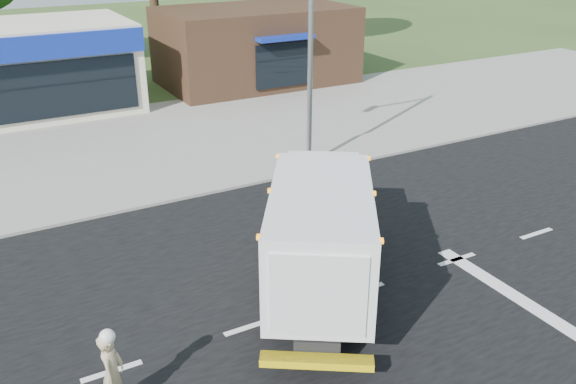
{
  "coord_description": "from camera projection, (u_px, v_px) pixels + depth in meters",
  "views": [
    {
      "loc": [
        -7.55,
        -9.99,
        8.09
      ],
      "look_at": [
        -0.6,
        2.62,
        1.7
      ],
      "focal_mm": 38.0,
      "sensor_mm": 36.0,
      "label": 1
    }
  ],
  "objects": [
    {
      "name": "ground",
      "position": [
        363.0,
        291.0,
        14.6
      ],
      "size": [
        120.0,
        120.0,
        0.0
      ],
      "primitive_type": "plane",
      "color": "#385123",
      "rests_on": "ground"
    },
    {
      "name": "road_asphalt",
      "position": [
        363.0,
        290.0,
        14.6
      ],
      "size": [
        60.0,
        14.0,
        0.02
      ],
      "primitive_type": "cube",
      "color": "black",
      "rests_on": "ground"
    },
    {
      "name": "sidewalk",
      "position": [
        226.0,
        175.0,
        21.14
      ],
      "size": [
        60.0,
        2.4,
        0.12
      ],
      "primitive_type": "cube",
      "color": "gray",
      "rests_on": "ground"
    },
    {
      "name": "parking_apron",
      "position": [
        171.0,
        130.0,
        25.81
      ],
      "size": [
        60.0,
        9.0,
        0.02
      ],
      "primitive_type": "cube",
      "color": "gray",
      "rests_on": "ground"
    },
    {
      "name": "lane_markings",
      "position": [
        444.0,
        303.0,
        14.11
      ],
      "size": [
        55.2,
        7.0,
        0.01
      ],
      "color": "silver",
      "rests_on": "road_asphalt"
    },
    {
      "name": "ems_box_truck",
      "position": [
        321.0,
        228.0,
        13.89
      ],
      "size": [
        5.33,
        6.72,
        2.96
      ],
      "rotation": [
        0.0,
        0.0,
        1.0
      ],
      "color": "black",
      "rests_on": "ground"
    },
    {
      "name": "emergency_worker",
      "position": [
        112.0,
        372.0,
        10.69
      ],
      "size": [
        0.63,
        0.71,
        1.75
      ],
      "rotation": [
        0.0,
        0.0,
        1.07
      ],
      "color": "tan",
      "rests_on": "ground"
    },
    {
      "name": "brown_storefront",
      "position": [
        256.0,
        45.0,
        32.88
      ],
      "size": [
        10.0,
        6.7,
        4.0
      ],
      "color": "#382316",
      "rests_on": "ground"
    },
    {
      "name": "traffic_signal_pole",
      "position": [
        294.0,
        29.0,
        19.73
      ],
      "size": [
        3.51,
        0.25,
        8.0
      ],
      "color": "gray",
      "rests_on": "ground"
    }
  ]
}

